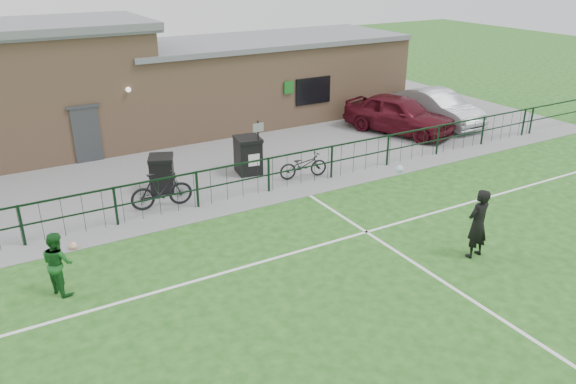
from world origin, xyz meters
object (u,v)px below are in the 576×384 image
sign_post (258,148)px  car_maroon (399,114)px  wheelie_bin_right (248,156)px  bicycle_e (303,165)px  bicycle_d (161,190)px  car_silver (437,107)px  ball_ground (73,246)px  wheelie_bin_left (162,175)px  outfield_player (58,263)px

sign_post → car_maroon: size_ratio=0.41×
wheelie_bin_right → bicycle_e: bearing=-35.3°
sign_post → bicycle_e: bearing=-38.9°
bicycle_d → bicycle_e: (5.11, -0.03, -0.11)m
car_silver → ball_ground: (-16.97, -4.12, -0.68)m
sign_post → car_maroon: 7.84m
car_maroon → bicycle_d: car_maroon is taller
car_silver → ball_ground: bearing=-167.6°
car_maroon → bicycle_e: bearing=-178.9°
sign_post → car_silver: bearing=9.7°
sign_post → car_silver: (10.16, 1.74, -0.23)m
sign_post → bicycle_e: 1.68m
wheelie_bin_left → outfield_player: (-4.01, -4.68, 0.18)m
sign_post → ball_ground: bearing=-160.8°
outfield_player → ball_ground: (0.62, 1.99, -0.66)m
bicycle_d → bicycle_e: bearing=-84.5°
sign_post → ball_ground: 7.26m
sign_post → car_silver: 10.31m
ball_ground → bicycle_e: bearing=9.7°
car_silver → bicycle_e: size_ratio=2.67×
bicycle_e → ball_ground: (-8.05, -1.37, -0.38)m
sign_post → wheelie_bin_right: bearing=117.6°
wheelie_bin_left → sign_post: size_ratio=0.56×
wheelie_bin_left → bicycle_e: wheelie_bin_left is taller
wheelie_bin_left → sign_post: 3.46m
car_maroon → outfield_player: size_ratio=3.20×
wheelie_bin_right → ball_ground: wheelie_bin_right is taller
car_maroon → bicycle_e: 6.94m
bicycle_e → outfield_player: outfield_player is taller
sign_post → car_silver: sign_post is taller
sign_post → bicycle_d: sign_post is taller
wheelie_bin_left → bicycle_d: bicycle_d is taller
wheelie_bin_left → bicycle_d: 1.37m
car_silver → bicycle_d: car_silver is taller
wheelie_bin_right → car_silver: 10.46m
wheelie_bin_left → car_maroon: 11.17m
wheelie_bin_left → wheelie_bin_right: bearing=23.3°
sign_post → outfield_player: (-7.42, -4.36, -0.25)m
car_silver → outfield_player: (-17.59, -6.10, -0.02)m
outfield_player → bicycle_d: bearing=-69.6°
car_maroon → bicycle_d: bearing=171.9°
car_maroon → outfield_player: bearing=-179.0°
wheelie_bin_left → bicycle_d: bearing=-87.3°
wheelie_bin_right → car_maroon: car_maroon is taller
car_maroon → bicycle_e: size_ratio=2.80×
wheelie_bin_left → car_silver: (13.58, 1.42, 0.21)m
bicycle_e → ball_ground: bearing=108.9°
bicycle_e → bicycle_d: bearing=98.8°
wheelie_bin_left → car_maroon: bearing=28.0°
wheelie_bin_left → wheelie_bin_right: 3.21m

